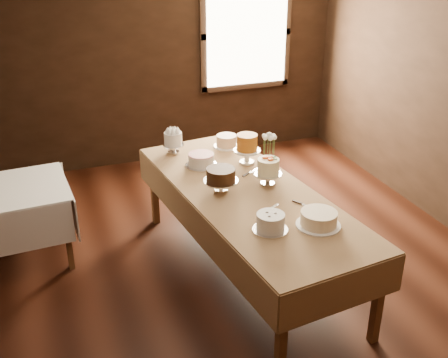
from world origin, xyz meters
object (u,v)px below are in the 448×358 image
at_px(cake_flowers, 268,173).
at_px(flower_vase, 268,162).
at_px(cake_caramel, 247,150).
at_px(cake_swirl, 270,223).
at_px(cake_meringue, 173,143).
at_px(cake_cream, 319,219).
at_px(cake_lattice, 201,161).
at_px(cake_server_b, 310,207).
at_px(cake_server_a, 273,207).
at_px(cake_server_c, 224,179).
at_px(display_table, 248,198).
at_px(cake_chocolate, 221,180).
at_px(side_table, 18,196).
at_px(cake_server_d, 253,171).
at_px(cake_speckled, 226,141).

bearing_deg(cake_flowers, flower_vase, 65.20).
relative_size(cake_caramel, cake_flowers, 1.18).
xyz_separation_m(cake_swirl, flower_vase, (0.45, 1.04, 0.00)).
relative_size(cake_meringue, cake_cream, 0.67).
xyz_separation_m(cake_lattice, flower_vase, (0.57, -0.27, 0.02)).
bearing_deg(cake_meringue, cake_server_b, -63.27).
bearing_deg(cake_server_a, cake_server_c, 76.81).
bearing_deg(flower_vase, cake_server_a, -111.08).
bearing_deg(cake_server_b, cake_server_a, -139.95).
height_order(cake_server_a, flower_vase, flower_vase).
distance_m(cake_lattice, cake_server_b, 1.23).
xyz_separation_m(display_table, cake_chocolate, (-0.22, 0.10, 0.16)).
bearing_deg(cake_lattice, side_table, 170.68).
bearing_deg(cake_server_c, cake_caramel, -68.79).
relative_size(side_table, cake_server_d, 3.94).
bearing_deg(cake_server_b, flower_vase, 149.24).
xyz_separation_m(cake_speckled, cake_chocolate, (-0.39, -0.94, 0.04)).
height_order(cake_chocolate, cake_server_c, cake_chocolate).
bearing_deg(cake_server_a, flower_vase, 38.77).
relative_size(display_table, cake_server_a, 11.58).
xyz_separation_m(cake_speckled, flower_vase, (0.18, -0.65, 0.01)).
bearing_deg(cake_server_a, cake_flowers, 41.72).
height_order(cake_caramel, flower_vase, cake_caramel).
height_order(cake_swirl, cake_server_a, cake_swirl).
xyz_separation_m(cake_flowers, cake_server_a, (-0.13, -0.41, -0.11)).
xyz_separation_m(cake_caramel, cake_swirl, (-0.31, -1.23, -0.06)).
bearing_deg(cake_server_c, side_table, 51.50).
bearing_deg(cake_server_b, side_table, -152.44).
bearing_deg(cake_speckled, flower_vase, -74.43).
height_order(cake_server_b, cake_server_c, same).
bearing_deg(flower_vase, cake_cream, -93.73).
height_order(cake_meringue, cake_server_b, cake_meringue).
bearing_deg(display_table, cake_server_c, 110.54).
height_order(cake_caramel, cake_swirl, cake_caramel).
distance_m(cake_caramel, cake_server_b, 1.02).
xyz_separation_m(cake_speckled, cake_flowers, (0.04, -0.96, 0.05)).
relative_size(cake_lattice, cake_server_a, 1.38).
xyz_separation_m(cake_server_a, cake_server_b, (0.28, -0.10, 0.00)).
height_order(side_table, cake_meringue, cake_meringue).
height_order(cake_server_a, cake_server_d, same).
bearing_deg(cake_speckled, display_table, -99.70).
xyz_separation_m(display_table, cake_server_a, (0.08, -0.33, 0.07)).
distance_m(cake_chocolate, cake_cream, 0.96).
distance_m(cake_speckled, cake_cream, 1.75).
height_order(cake_speckled, cake_caramel, cake_caramel).
bearing_deg(cake_server_d, cake_server_b, -110.72).
bearing_deg(display_table, cake_server_b, -49.61).
distance_m(side_table, cake_flowers, 2.29).
bearing_deg(cake_cream, cake_caramel, 93.00).
bearing_deg(cake_caramel, cake_flowers, -90.35).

